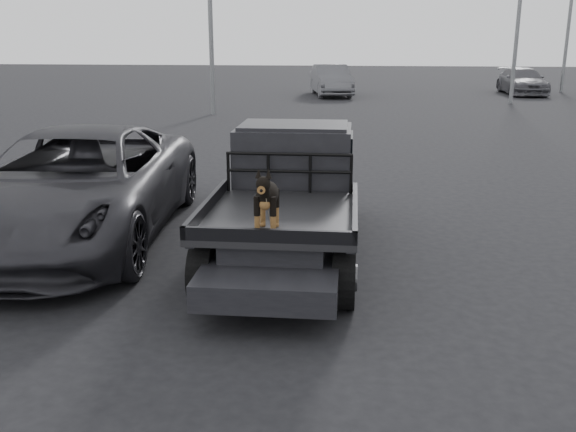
# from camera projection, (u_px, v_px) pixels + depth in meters

# --- Properties ---
(ground) EXTENTS (120.00, 120.00, 0.00)m
(ground) POSITION_uv_depth(u_px,v_px,m) (251.00, 296.00, 7.88)
(ground) COLOR black
(ground) RESTS_ON ground
(flatbed_ute) EXTENTS (2.00, 5.40, 0.92)m
(flatbed_ute) POSITION_uv_depth(u_px,v_px,m) (288.00, 227.00, 9.13)
(flatbed_ute) COLOR black
(flatbed_ute) RESTS_ON ground
(ute_cab) EXTENTS (1.72, 1.30, 0.88)m
(ute_cab) POSITION_uv_depth(u_px,v_px,m) (294.00, 152.00, 9.79)
(ute_cab) COLOR black
(ute_cab) RESTS_ON flatbed_ute
(headache_rack) EXTENTS (1.80, 0.08, 0.55)m
(headache_rack) POSITION_uv_depth(u_px,v_px,m) (289.00, 173.00, 9.12)
(headache_rack) COLOR black
(headache_rack) RESTS_ON flatbed_ute
(dog) EXTENTS (0.32, 0.60, 0.74)m
(dog) POSITION_uv_depth(u_px,v_px,m) (267.00, 200.00, 7.29)
(dog) COLOR black
(dog) RESTS_ON flatbed_ute
(parked_suv) EXTENTS (3.25, 6.31, 1.70)m
(parked_suv) POSITION_uv_depth(u_px,v_px,m) (76.00, 186.00, 9.87)
(parked_suv) COLOR #2A2A2F
(parked_suv) RESTS_ON ground
(distant_car_a) EXTENTS (2.52, 5.02, 1.58)m
(distant_car_a) POSITION_uv_depth(u_px,v_px,m) (331.00, 80.00, 33.27)
(distant_car_a) COLOR #535358
(distant_car_a) RESTS_ON ground
(distant_car_b) EXTENTS (2.01, 4.77, 1.37)m
(distant_car_b) POSITION_uv_depth(u_px,v_px,m) (522.00, 81.00, 34.05)
(distant_car_b) COLOR #4D4D52
(distant_car_b) RESTS_ON ground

